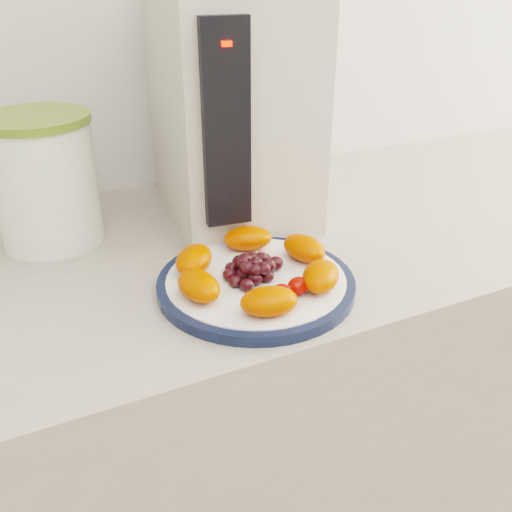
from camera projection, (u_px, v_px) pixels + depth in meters
name	position (u px, v px, depth m)	size (l,w,h in m)	color
counter	(211.00, 454.00, 1.10)	(3.50, 0.60, 0.90)	#B2A593
cabinet_face	(211.00, 465.00, 1.11)	(3.48, 0.58, 0.84)	#83714F
plate_rim	(256.00, 284.00, 0.77)	(0.27, 0.27, 0.01)	#111C37
plate_face	(256.00, 283.00, 0.77)	(0.24, 0.24, 0.02)	white
canister	(45.00, 184.00, 0.86)	(0.16, 0.16, 0.19)	#4E741E
canister_lid	(33.00, 119.00, 0.82)	(0.16, 0.16, 0.01)	olive
appliance_body	(231.00, 103.00, 0.92)	(0.22, 0.30, 0.38)	beige
appliance_panel	(226.00, 127.00, 0.77)	(0.06, 0.02, 0.28)	black
appliance_led	(226.00, 44.00, 0.71)	(0.01, 0.01, 0.01)	#FF0C05
fruit_plate	(257.00, 268.00, 0.76)	(0.23, 0.23, 0.03)	#DE3400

